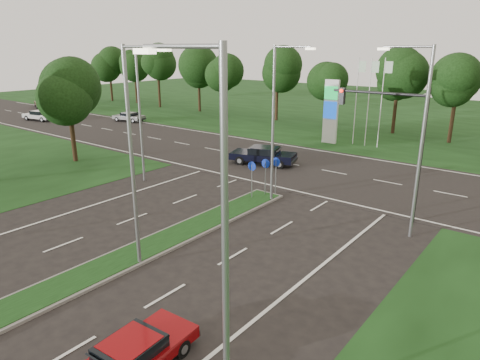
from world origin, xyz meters
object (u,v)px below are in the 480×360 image
Objects in this scene: far_car_c at (66,106)px; far_car_d at (42,103)px; far_car_a at (129,117)px; far_car_b at (40,115)px; navy_sedan at (263,155)px; red_sedan at (132,355)px.

far_car_d is (-6.89, 0.02, -0.04)m from far_car_c.
far_car_b reaches higher than far_car_a.
far_car_a is (-24.89, 6.30, -0.14)m from navy_sedan.
red_sedan is at bearing -140.35° from far_car_a.
navy_sedan is 1.08× the size of far_car_c.
far_car_c is at bearing 77.58° from far_car_a.
far_car_b is 0.97× the size of far_car_d.
far_car_c reaches higher than red_sedan.
navy_sedan is 1.29× the size of far_car_a.
far_car_b is at bearing 111.96° from far_car_a.
far_car_b is 8.02m from far_car_c.
navy_sedan is 34.31m from far_car_b.
navy_sedan reaches higher than far_car_d.
far_car_a reaches higher than red_sedan.
far_car_d is at bearing 74.62° from far_car_c.
far_car_a is at bearing 138.59° from red_sedan.
far_car_a is at bearing -67.58° from far_car_d.
far_car_c reaches higher than far_car_a.
far_car_c reaches higher than far_car_b.
far_car_a is at bearing -105.03° from far_car_c.
red_sedan is 56.30m from far_car_c.
far_car_d is (-11.67, 6.47, 0.01)m from far_car_b.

